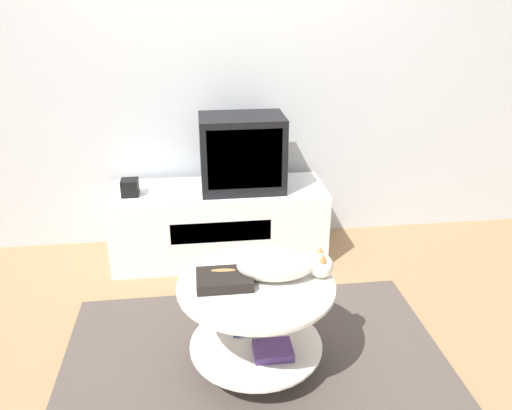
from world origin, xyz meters
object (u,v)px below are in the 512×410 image
dvd_box (224,280)px  tv (242,153)px  cat (280,265)px  speaker (130,188)px

dvd_box → tv: bearing=80.3°
dvd_box → cat: cat is taller
dvd_box → cat: size_ratio=0.42×
speaker → cat: bearing=-54.0°
tv → speaker: size_ratio=5.03×
speaker → cat: (0.76, -1.05, 0.01)m
tv → dvd_box: size_ratio=2.14×
tv → speaker: tv is taller
tv → dvd_box: bearing=-99.7°
speaker → cat: cat is taller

